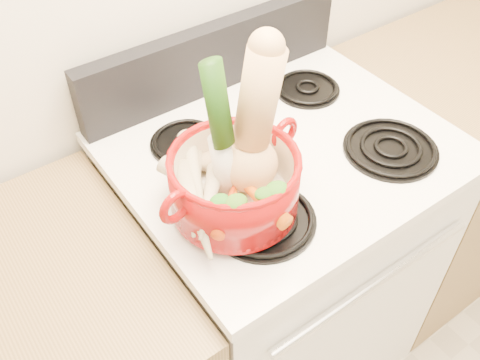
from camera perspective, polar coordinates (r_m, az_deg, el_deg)
stove_body at (r=1.65m, az=3.80°, el=-9.26°), size 0.76×0.65×0.92m
cooktop at (r=1.29m, az=4.79°, el=3.23°), size 0.78×0.67×0.03m
control_backsplash at (r=1.43m, az=-2.76°, el=12.93°), size 0.76×0.05×0.18m
oven_handle at (r=1.26m, az=14.29°, el=-10.60°), size 0.60×0.02×0.02m
burner_front_left at (r=1.10m, az=2.42°, el=-4.12°), size 0.22×0.22×0.02m
burner_front_right at (r=1.31m, az=15.79°, el=3.34°), size 0.22×0.22×0.02m
burner_back_left at (r=1.28m, az=-5.75°, el=4.12°), size 0.17×0.17×0.02m
burner_back_right at (r=1.46m, az=7.20°, el=9.75°), size 0.17×0.17×0.02m
dutch_oven at (r=1.07m, az=-0.62°, el=-0.33°), size 0.30×0.30×0.13m
pot_handle_left at (r=0.97m, az=-6.88°, el=-2.84°), size 0.07×0.03×0.07m
pot_handle_right at (r=1.12m, az=4.78°, el=5.04°), size 0.07×0.03×0.07m
squash at (r=1.02m, az=0.92°, el=5.92°), size 0.21×0.19×0.33m
leek at (r=1.00m, az=-1.82°, el=4.91°), size 0.06×0.11×0.32m
ginger at (r=1.14m, az=-3.00°, el=2.01°), size 0.09×0.07×0.04m
parsnip_0 at (r=1.08m, az=-4.96°, el=-1.07°), size 0.15×0.21×0.06m
parsnip_1 at (r=1.04m, az=-4.80°, el=-3.03°), size 0.11×0.23×0.07m
parsnip_2 at (r=1.08m, az=-4.70°, el=-0.38°), size 0.10×0.18×0.05m
parsnip_3 at (r=1.03m, az=-3.35°, el=-2.21°), size 0.15×0.15×0.05m
parsnip_4 at (r=1.08m, az=-4.87°, el=0.90°), size 0.12×0.21×0.06m
carrot_0 at (r=1.05m, az=-0.79°, el=-2.98°), size 0.07×0.15×0.04m
carrot_1 at (r=1.05m, az=-0.64°, el=-2.66°), size 0.11×0.15×0.05m
carrot_2 at (r=1.05m, az=1.62°, el=-1.67°), size 0.04×0.19×0.05m
carrot_3 at (r=1.03m, az=-1.49°, el=-3.33°), size 0.12×0.10×0.04m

